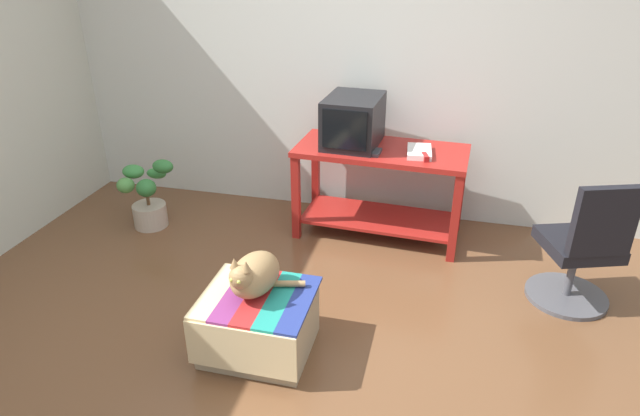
% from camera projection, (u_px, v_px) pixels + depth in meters
% --- Properties ---
extents(ground_plane, '(14.00, 14.00, 0.00)m').
position_uv_depth(ground_plane, '(274.00, 357.00, 3.10)').
color(ground_plane, brown).
extents(back_wall, '(8.00, 0.10, 2.60)m').
position_uv_depth(back_wall, '(349.00, 57.00, 4.31)').
color(back_wall, silver).
rests_on(back_wall, ground_plane).
extents(desk, '(1.31, 0.66, 0.73)m').
position_uv_depth(desk, '(380.00, 177.00, 4.20)').
color(desk, maroon).
rests_on(desk, ground_plane).
extents(tv_monitor, '(0.42, 0.55, 0.37)m').
position_uv_depth(tv_monitor, '(353.00, 121.00, 4.10)').
color(tv_monitor, black).
rests_on(tv_monitor, desk).
extents(keyboard, '(0.41, 0.17, 0.02)m').
position_uv_depth(keyboard, '(354.00, 150.00, 4.02)').
color(keyboard, '#333338').
rests_on(keyboard, desk).
extents(book, '(0.20, 0.29, 0.04)m').
position_uv_depth(book, '(419.00, 152.00, 3.97)').
color(book, white).
rests_on(book, desk).
extents(ottoman_with_blanket, '(0.61, 0.56, 0.37)m').
position_uv_depth(ottoman_with_blanket, '(258.00, 323.00, 3.09)').
color(ottoman_with_blanket, tan).
rests_on(ottoman_with_blanket, ground_plane).
extents(cat, '(0.41, 0.40, 0.29)m').
position_uv_depth(cat, '(254.00, 275.00, 2.98)').
color(cat, '#9E7A4C').
rests_on(cat, ottoman_with_blanket).
extents(potted_plant, '(0.46, 0.37, 0.58)m').
position_uv_depth(potted_plant, '(147.00, 198.00, 4.41)').
color(potted_plant, '#B7A893').
rests_on(potted_plant, ground_plane).
extents(office_chair, '(0.54, 0.54, 0.89)m').
position_uv_depth(office_chair, '(582.00, 252.00, 3.40)').
color(office_chair, '#4C4C51').
rests_on(office_chair, ground_plane).
extents(stapler, '(0.07, 0.12, 0.04)m').
position_uv_depth(stapler, '(425.00, 157.00, 3.87)').
color(stapler, '#A31E1E').
rests_on(stapler, desk).
extents(pen, '(0.01, 0.14, 0.01)m').
position_uv_depth(pen, '(421.00, 149.00, 4.06)').
color(pen, black).
rests_on(pen, desk).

